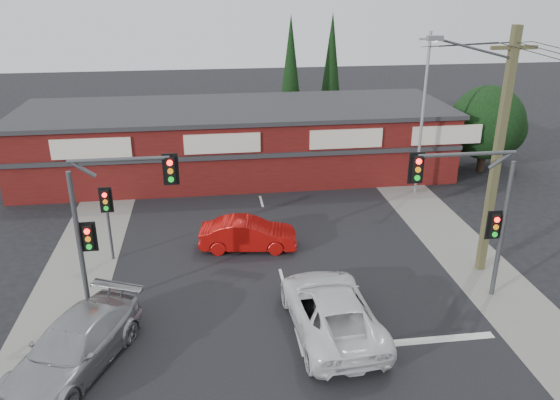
{
  "coord_description": "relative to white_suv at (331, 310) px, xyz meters",
  "views": [
    {
      "loc": [
        -2.75,
        -16.19,
        11.57
      ],
      "look_at": [
        -0.14,
        3.0,
        3.65
      ],
      "focal_mm": 35.0,
      "sensor_mm": 36.0,
      "label": 1
    }
  ],
  "objects": [
    {
      "name": "ground",
      "position": [
        -1.2,
        0.43,
        -0.83
      ],
      "size": [
        120.0,
        120.0,
        0.0
      ],
      "primitive_type": "plane",
      "color": "black",
      "rests_on": "ground"
    },
    {
      "name": "road_strip",
      "position": [
        -1.2,
        5.43,
        -0.82
      ],
      "size": [
        14.0,
        70.0,
        0.01
      ],
      "primitive_type": "cube",
      "color": "black",
      "rests_on": "ground"
    },
    {
      "name": "verge_left",
      "position": [
        -9.7,
        5.43,
        -0.82
      ],
      "size": [
        3.0,
        70.0,
        0.02
      ],
      "primitive_type": "cube",
      "color": "gray",
      "rests_on": "ground"
    },
    {
      "name": "verge_right",
      "position": [
        7.3,
        5.43,
        -0.82
      ],
      "size": [
        3.0,
        70.0,
        0.02
      ],
      "primitive_type": "cube",
      "color": "gray",
      "rests_on": "ground"
    },
    {
      "name": "stop_line",
      "position": [
        2.3,
        -1.07,
        -0.81
      ],
      "size": [
        6.5,
        0.35,
        0.01
      ],
      "primitive_type": "cube",
      "color": "silver",
      "rests_on": "ground"
    },
    {
      "name": "white_suv",
      "position": [
        0.0,
        0.0,
        0.0
      ],
      "size": [
        3.09,
        6.11,
        1.66
      ],
      "primitive_type": "imported",
      "rotation": [
        0.0,
        0.0,
        3.2
      ],
      "color": "white",
      "rests_on": "ground"
    },
    {
      "name": "silver_suv",
      "position": [
        -8.46,
        -0.88,
        -0.02
      ],
      "size": [
        4.32,
        6.04,
        1.63
      ],
      "primitive_type": "imported",
      "rotation": [
        0.0,
        0.0,
        -0.41
      ],
      "color": "#A1A4A7",
      "rests_on": "ground"
    },
    {
      "name": "red_sedan",
      "position": [
        -2.37,
        6.65,
        -0.11
      ],
      "size": [
        4.54,
        2.05,
        1.44
      ],
      "primitive_type": "imported",
      "rotation": [
        0.0,
        0.0,
        1.45
      ],
      "color": "#B00D0A",
      "rests_on": "ground"
    },
    {
      "name": "lane_dashes",
      "position": [
        -1.2,
        10.08,
        -0.81
      ],
      "size": [
        0.12,
        56.9,
        0.01
      ],
      "color": "silver",
      "rests_on": "ground"
    },
    {
      "name": "shop_building",
      "position": [
        -2.19,
        17.42,
        1.31
      ],
      "size": [
        27.3,
        8.4,
        4.22
      ],
      "color": "#4E100F",
      "rests_on": "ground"
    },
    {
      "name": "tree_cluster",
      "position": [
        13.5,
        15.87,
        2.07
      ],
      "size": [
        5.9,
        5.1,
        5.5
      ],
      "color": "#2D2116",
      "rests_on": "ground"
    },
    {
      "name": "conifer_near",
      "position": [
        2.3,
        24.43,
        4.65
      ],
      "size": [
        1.8,
        1.8,
        9.25
      ],
      "color": "#2D2116",
      "rests_on": "ground"
    },
    {
      "name": "conifer_far",
      "position": [
        5.8,
        26.43,
        4.65
      ],
      "size": [
        1.8,
        1.8,
        9.25
      ],
      "color": "#2D2116",
      "rests_on": "ground"
    },
    {
      "name": "traffic_mast_left",
      "position": [
        -7.62,
        2.43,
        3.1
      ],
      "size": [
        3.77,
        0.27,
        5.97
      ],
      "color": "#47494C",
      "rests_on": "ground"
    },
    {
      "name": "traffic_mast_right",
      "position": [
        5.67,
        1.43,
        3.12
      ],
      "size": [
        3.96,
        0.27,
        5.97
      ],
      "color": "#47494C",
      "rests_on": "ground"
    },
    {
      "name": "pedestal_signal",
      "position": [
        -8.4,
        6.44,
        1.58
      ],
      "size": [
        0.55,
        0.27,
        3.38
      ],
      "color": "#47494C",
      "rests_on": "ground"
    },
    {
      "name": "utility_pole",
      "position": [
        7.17,
        3.42,
        4.57
      ],
      "size": [
        4.38,
        0.59,
        10.0
      ],
      "color": "brown",
      "rests_on": "ground"
    },
    {
      "name": "steel_pole",
      "position": [
        7.8,
        12.43,
        3.87
      ],
      "size": [
        1.2,
        0.16,
        9.0
      ],
      "color": "gray",
      "rests_on": "ground"
    }
  ]
}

